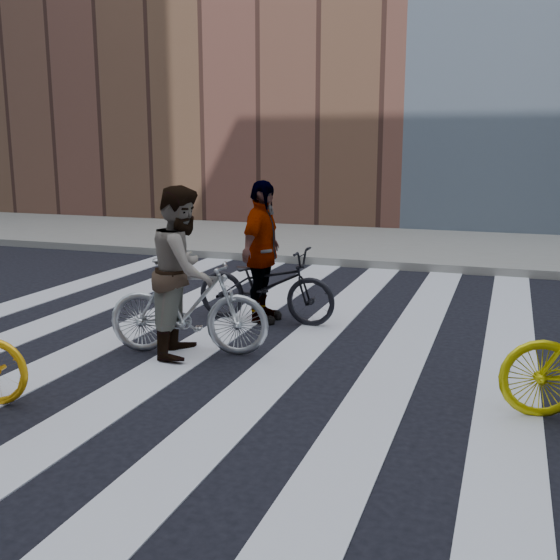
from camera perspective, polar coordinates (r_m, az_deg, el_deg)
The scene contains 7 objects.
ground at distance 7.56m, azimuth -2.06°, elevation -5.44°, with size 100.00×100.00×0.00m, color black.
sidewalk_far at distance 14.63m, azimuth 8.77°, elevation 3.03°, with size 100.00×5.00×0.15m, color gray.
zebra_crosswalk at distance 7.56m, azimuth -2.06°, elevation -5.39°, with size 8.25×10.00×0.01m.
bike_silver_mid at distance 7.09m, azimuth -7.97°, elevation -2.33°, with size 0.49×1.74×1.04m, color #AAAEB4.
bike_dark_rear at distance 8.32m, azimuth -1.27°, elevation -0.43°, with size 0.64×1.83×0.96m, color black.
rider_mid at distance 7.03m, azimuth -8.42°, elevation 0.75°, with size 0.88×0.69×1.81m, color slate.
rider_rear at distance 8.26m, azimuth -1.61°, elevation 2.44°, with size 1.06×0.44×1.80m, color slate.
Camera 1 is at (2.66, -6.72, 2.21)m, focal length 42.00 mm.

